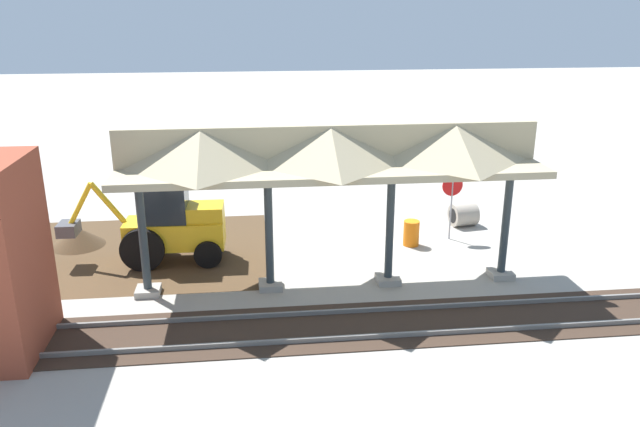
% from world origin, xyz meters
% --- Properties ---
extents(ground_plane, '(120.00, 120.00, 0.00)m').
position_xyz_m(ground_plane, '(0.00, 0.00, 0.00)').
color(ground_plane, '#9E998E').
extents(dirt_work_zone, '(9.62, 7.00, 0.01)m').
position_xyz_m(dirt_work_zone, '(9.24, 0.48, 0.00)').
color(dirt_work_zone, '#4C3823').
rests_on(dirt_work_zone, ground).
extents(platform_canopy, '(11.98, 3.20, 4.90)m').
position_xyz_m(platform_canopy, '(2.63, 3.87, 4.16)').
color(platform_canopy, '#9E998E').
rests_on(platform_canopy, ground).
extents(rail_tracks, '(60.00, 2.58, 0.15)m').
position_xyz_m(rail_tracks, '(0.00, 6.48, 0.03)').
color(rail_tracks, slate).
rests_on(rail_tracks, ground).
extents(stop_sign, '(0.76, 0.09, 2.40)m').
position_xyz_m(stop_sign, '(-2.19, 0.44, 1.73)').
color(stop_sign, gray).
rests_on(stop_sign, ground).
extents(backhoe, '(5.31, 1.76, 2.82)m').
position_xyz_m(backhoe, '(7.58, 1.36, 1.26)').
color(backhoe, yellow).
rests_on(backhoe, ground).
extents(dirt_mound, '(3.77, 3.77, 1.39)m').
position_xyz_m(dirt_mound, '(11.06, -0.40, 0.00)').
color(dirt_mound, '#4C3823').
rests_on(dirt_mound, ground).
extents(concrete_pipe, '(1.05, 1.00, 0.87)m').
position_xyz_m(concrete_pipe, '(-3.17, -0.91, 0.43)').
color(concrete_pipe, '#9E9384').
rests_on(concrete_pipe, ground).
extents(traffic_barrel, '(0.56, 0.56, 0.90)m').
position_xyz_m(traffic_barrel, '(-0.65, 0.88, 0.45)').
color(traffic_barrel, orange).
rests_on(traffic_barrel, ground).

